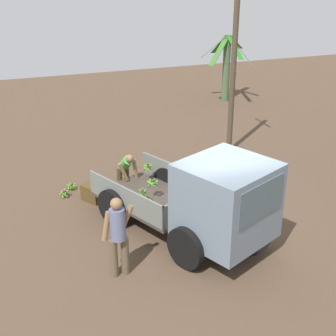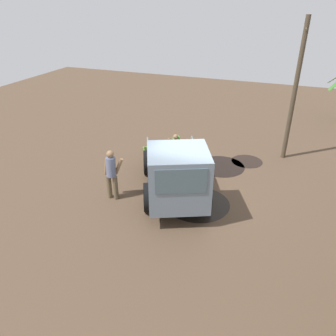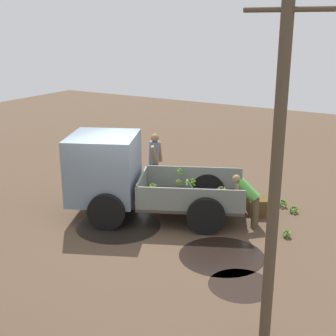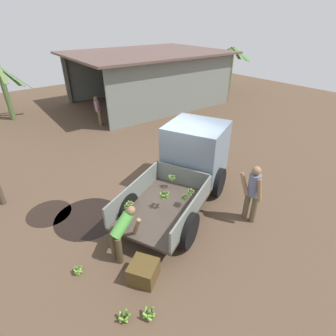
{
  "view_description": "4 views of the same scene",
  "coord_description": "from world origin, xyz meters",
  "views": [
    {
      "loc": [
        8.52,
        -4.34,
        5.93
      ],
      "look_at": [
        -1.44,
        -0.7,
        1.2
      ],
      "focal_mm": 50.0,
      "sensor_mm": 36.0,
      "label": 1
    },
    {
      "loc": [
        8.84,
        2.48,
        6.09
      ],
      "look_at": [
        0.32,
        -0.73,
        1.27
      ],
      "focal_mm": 35.0,
      "sensor_mm": 36.0,
      "label": 2
    },
    {
      "loc": [
        -6.47,
        8.91,
        4.89
      ],
      "look_at": [
        -1.0,
        -0.41,
        1.52
      ],
      "focal_mm": 50.0,
      "sensor_mm": 36.0,
      "label": 3
    },
    {
      "loc": [
        -4.65,
        -5.61,
        5.03
      ],
      "look_at": [
        -0.23,
        -0.09,
        0.93
      ],
      "focal_mm": 28.0,
      "sensor_mm": 36.0,
      "label": 4
    }
  ],
  "objects": [
    {
      "name": "person_worker_loading",
      "position": [
        -2.69,
        -1.47,
        0.76
      ],
      "size": [
        0.72,
        0.6,
        1.29
      ],
      "rotation": [
        0.0,
        0.0,
        0.14
      ],
      "color": "#4D3F28",
      "rests_on": "ground"
    },
    {
      "name": "ground",
      "position": [
        0.0,
        0.0,
        0.0
      ],
      "size": [
        36.0,
        36.0,
        0.0
      ],
      "primitive_type": "plane",
      "color": "brown"
    },
    {
      "name": "banana_palm_2",
      "position": [
        12.09,
        7.72,
        1.72
      ],
      "size": [
        2.56,
        3.07,
        3.12
      ],
      "color": "#4D602F",
      "rests_on": "ground"
    },
    {
      "name": "mud_patch_0",
      "position": [
        -2.83,
        0.37,
        0.0
      ],
      "size": [
        1.88,
        1.88,
        0.01
      ],
      "primitive_type": "cylinder",
      "color": "black",
      "rests_on": "ground"
    },
    {
      "name": "warehouse_shed",
      "position": [
        5.76,
        8.89,
        2.35
      ],
      "size": [
        9.72,
        7.5,
        3.16
      ],
      "rotation": [
        0.0,
        0.0,
        -0.04
      ],
      "color": "slate",
      "rests_on": "ground"
    },
    {
      "name": "person_foreground_visitor",
      "position": [
        0.72,
        -2.55,
        0.97
      ],
      "size": [
        0.38,
        0.71,
        1.74
      ],
      "rotation": [
        0.0,
        0.0,
        3.16
      ],
      "color": "brown",
      "rests_on": "ground"
    },
    {
      "name": "cargo_truck",
      "position": [
        0.48,
        -0.37,
        1.15
      ],
      "size": [
        4.8,
        3.47,
        2.16
      ],
      "rotation": [
        0.0,
        0.0,
        0.43
      ],
      "color": "#433830",
      "rests_on": "ground"
    },
    {
      "name": "banana_bunch_on_ground_0",
      "position": [
        -3.5,
        -2.84,
        0.11
      ],
      "size": [
        0.27,
        0.26,
        0.2
      ],
      "color": "#453F2D",
      "rests_on": "ground"
    },
    {
      "name": "mud_patch_1",
      "position": [
        -3.63,
        1.28,
        0.0
      ],
      "size": [
        1.27,
        1.27,
        0.01
      ],
      "primitive_type": "cylinder",
      "color": "black",
      "rests_on": "ground"
    },
    {
      "name": "mud_patch_2",
      "position": [
        0.08,
        0.22,
        0.0
      ],
      "size": [
        2.13,
        2.13,
        0.01
      ],
      "primitive_type": "cylinder",
      "color": "black",
      "rests_on": "ground"
    },
    {
      "name": "banana_palm_1",
      "position": [
        -2.59,
        10.86,
        1.62
      ],
      "size": [
        2.58,
        2.24,
        2.87
      ],
      "color": "#516A38",
      "rests_on": "ground"
    },
    {
      "name": "person_bystander_near_shed",
      "position": [
        0.82,
        7.05,
        0.85
      ],
      "size": [
        0.39,
        0.53,
        1.53
      ],
      "rotation": [
        0.0,
        0.0,
        2.98
      ],
      "color": "brown",
      "rests_on": "ground"
    },
    {
      "name": "banana_bunch_on_ground_2",
      "position": [
        -3.1,
        -3.1,
        0.13
      ],
      "size": [
        0.28,
        0.28,
        0.22
      ],
      "color": "brown",
      "rests_on": "ground"
    },
    {
      "name": "wooden_crate_0",
      "position": [
        -2.69,
        -2.32,
        0.22
      ],
      "size": [
        0.8,
        0.8,
        0.44
      ],
      "primitive_type": "cube",
      "rotation": [
        0.0,
        0.0,
        2.13
      ],
      "color": "#4E3B1B",
      "rests_on": "ground"
    },
    {
      "name": "banana_bunch_on_ground_1",
      "position": [
        -3.78,
        -1.26,
        0.1
      ],
      "size": [
        0.23,
        0.22,
        0.19
      ],
      "color": "brown",
      "rests_on": "ground"
    }
  ]
}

